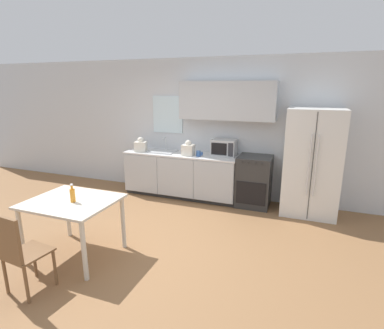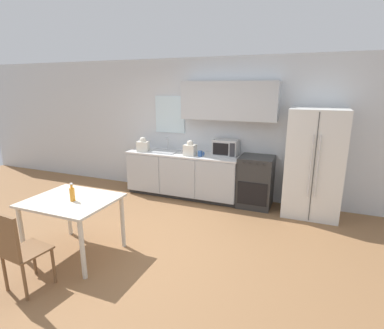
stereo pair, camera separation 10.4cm
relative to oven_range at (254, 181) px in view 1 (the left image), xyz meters
The scene contains 13 objects.
ground_plane 2.29m from the oven_range, 121.58° to the right, with size 12.00×12.00×0.00m, color olive.
wall_back 1.49m from the oven_range, 164.73° to the left, with size 12.00×0.38×2.70m.
kitchen_counter 1.45m from the oven_range, behind, with size 2.30×0.64×0.88m.
oven_range is the anchor object (origin of this frame).
refrigerator 1.06m from the oven_range, ahead, with size 0.90×0.71×1.82m.
kitchen_sink 1.91m from the oven_range, behind, with size 0.55×0.42×0.27m.
microwave 0.84m from the oven_range, behind, with size 0.46×0.34×0.31m.
coffee_mug 1.14m from the oven_range, behind, with size 0.12×0.09×0.10m.
grocery_bag_0 1.37m from the oven_range, behind, with size 0.23×0.19×0.29m.
grocery_bag_1 2.36m from the oven_range, behind, with size 0.27×0.25×0.29m.
dining_table 3.18m from the oven_range, 126.38° to the right, with size 1.07×0.90×0.77m.
dining_chair_near 3.86m from the oven_range, 118.83° to the right, with size 0.44×0.44×0.93m.
drink_bottle 3.20m from the oven_range, 125.09° to the right, with size 0.06×0.06×0.23m.
Camera 1 is at (1.96, -3.42, 2.16)m, focal length 28.00 mm.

